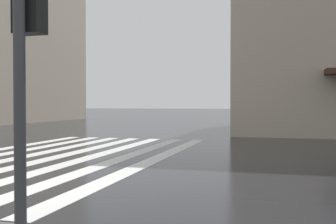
{
  "coord_description": "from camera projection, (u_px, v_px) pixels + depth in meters",
  "views": [
    {
      "loc": [
        -7.39,
        -4.16,
        1.63
      ],
      "look_at": [
        6.11,
        -0.44,
        1.33
      ],
      "focal_mm": 44.28,
      "sensor_mm": 36.0,
      "label": 1
    }
  ],
  "objects": [
    {
      "name": "traffic_signal_post",
      "position": [
        27.0,
        33.0,
        4.24
      ],
      "size": [
        0.44,
        0.3,
        3.05
      ],
      "color": "#333338",
      "rests_on": "sidewalk_pavement"
    },
    {
      "name": "zebra_crossing",
      "position": [
        62.0,
        156.0,
        12.74
      ],
      "size": [
        13.0,
        6.5,
        0.01
      ],
      "color": "silver",
      "rests_on": "ground_plane"
    },
    {
      "name": "ground_plane",
      "position": [
        65.0,
        185.0,
        8.26
      ],
      "size": [
        220.0,
        220.0,
        0.0
      ],
      "primitive_type": "plane",
      "color": "black"
    }
  ]
}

